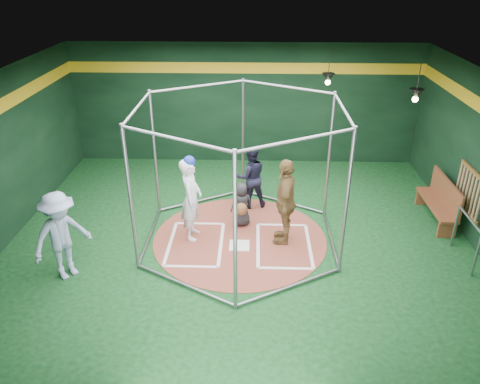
{
  "coord_description": "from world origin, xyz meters",
  "views": [
    {
      "loc": [
        0.29,
        -8.76,
        5.52
      ],
      "look_at": [
        0.0,
        0.1,
        1.1
      ],
      "focal_mm": 35.0,
      "sensor_mm": 36.0,
      "label": 1
    }
  ],
  "objects_px": {
    "umpire": "(251,177)",
    "dugout_bench": "(441,200)",
    "batter_figure": "(191,198)",
    "visitor_leopard": "(285,201)"
  },
  "relations": [
    {
      "from": "dugout_bench",
      "to": "visitor_leopard",
      "type": "bearing_deg",
      "value": -164.38
    },
    {
      "from": "umpire",
      "to": "dugout_bench",
      "type": "xyz_separation_m",
      "value": [
        4.42,
        -0.55,
        -0.28
      ]
    },
    {
      "from": "visitor_leopard",
      "to": "umpire",
      "type": "height_order",
      "value": "visitor_leopard"
    },
    {
      "from": "umpire",
      "to": "dugout_bench",
      "type": "height_order",
      "value": "umpire"
    },
    {
      "from": "umpire",
      "to": "batter_figure",
      "type": "bearing_deg",
      "value": 36.66
    },
    {
      "from": "batter_figure",
      "to": "visitor_leopard",
      "type": "distance_m",
      "value": 2.0
    },
    {
      "from": "visitor_leopard",
      "to": "umpire",
      "type": "bearing_deg",
      "value": -147.81
    },
    {
      "from": "batter_figure",
      "to": "visitor_leopard",
      "type": "xyz_separation_m",
      "value": [
        2.0,
        -0.09,
        0.0
      ]
    },
    {
      "from": "visitor_leopard",
      "to": "dugout_bench",
      "type": "xyz_separation_m",
      "value": [
        3.67,
        1.03,
        -0.44
      ]
    },
    {
      "from": "batter_figure",
      "to": "dugout_bench",
      "type": "bearing_deg",
      "value": 9.4
    }
  ]
}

